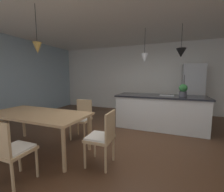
{
  "coord_description": "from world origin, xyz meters",
  "views": [
    {
      "loc": [
        0.7,
        -2.91,
        1.38
      ],
      "look_at": [
        -0.61,
        0.39,
        0.93
      ],
      "focal_mm": 23.45,
      "sensor_mm": 36.0,
      "label": 1
    }
  ],
  "objects": [
    {
      "name": "wall_back_kitchen",
      "position": [
        0.0,
        3.26,
        1.35
      ],
      "size": [
        10.0,
        0.12,
        2.7
      ],
      "primitive_type": "cube",
      "color": "white",
      "rests_on": "ground_plane"
    },
    {
      "name": "potted_plant_on_island",
      "position": [
        1.02,
        1.23,
        1.06
      ],
      "size": [
        0.2,
        0.2,
        0.32
      ],
      "color": "#4C4C51",
      "rests_on": "kitchen_island"
    },
    {
      "name": "refrigerator",
      "position": [
        1.44,
        2.86,
        0.92
      ],
      "size": [
        0.68,
        0.67,
        1.84
      ],
      "color": "#B2B5B7",
      "rests_on": "ground_plane"
    },
    {
      "name": "ceiling_slab",
      "position": [
        0.0,
        0.0,
        2.76
      ],
      "size": [
        10.0,
        8.4,
        0.12
      ],
      "primitive_type": "cube",
      "color": "white"
    },
    {
      "name": "kitchen_island",
      "position": [
        0.47,
        1.23,
        0.46
      ],
      "size": [
        2.32,
        0.9,
        0.91
      ],
      "color": "silver",
      "rests_on": "ground_plane"
    },
    {
      "name": "chair_kitchen_end",
      "position": [
        -0.24,
        -0.95,
        0.47
      ],
      "size": [
        0.41,
        0.41,
        0.87
      ],
      "color": "tan",
      "rests_on": "ground_plane"
    },
    {
      "name": "chair_near_right",
      "position": [
        -1.14,
        -1.76,
        0.47
      ],
      "size": [
        0.4,
        0.4,
        0.87
      ],
      "color": "tan",
      "rests_on": "ground_plane"
    },
    {
      "name": "pendant_over_island_main",
      "position": [
        0.02,
        1.23,
        1.92
      ],
      "size": [
        0.17,
        0.17,
        0.91
      ],
      "color": "black"
    },
    {
      "name": "dining_table",
      "position": [
        -1.57,
        -0.95,
        0.66
      ],
      "size": [
        1.92,
        0.88,
        0.73
      ],
      "color": "tan",
      "rests_on": "ground_plane"
    },
    {
      "name": "pendant_over_island_aux",
      "position": [
        0.92,
        1.23,
        2.0
      ],
      "size": [
        0.24,
        0.24,
        0.81
      ],
      "color": "black"
    },
    {
      "name": "pendant_over_table",
      "position": [
        -1.62,
        -0.81,
        1.93
      ],
      "size": [
        0.16,
        0.16,
        0.87
      ],
      "color": "black"
    },
    {
      "name": "window_wall_left_glazing",
      "position": [
        -4.06,
        0.0,
        1.35
      ],
      "size": [
        0.06,
        8.4,
        2.7
      ],
      "primitive_type": "cube",
      "color": "#9EB7C6",
      "rests_on": "ground_plane"
    },
    {
      "name": "ground_plane",
      "position": [
        0.0,
        0.0,
        -0.02
      ],
      "size": [
        10.0,
        8.4,
        0.04
      ],
      "primitive_type": "cube",
      "color": "#4C301E"
    },
    {
      "name": "chair_far_right",
      "position": [
        -1.14,
        -0.14,
        0.47
      ],
      "size": [
        0.43,
        0.43,
        0.87
      ],
      "color": "tan",
      "rests_on": "ground_plane"
    }
  ]
}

